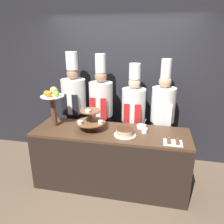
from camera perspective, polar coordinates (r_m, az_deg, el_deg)
The scene contains 13 objects.
ground_plane at distance 3.28m, azimuth -1.71°, elevation -21.66°, with size 14.00×14.00×0.00m, color brown.
wall_back at distance 3.87m, azimuth 2.79°, elevation 8.11°, with size 10.00×0.06×2.80m.
buffet_counter at distance 3.29m, azimuth -0.37°, elevation -12.00°, with size 2.20×0.68×0.88m.
tiered_stand at distance 3.08m, azimuth -5.62°, elevation -1.98°, with size 0.42×0.42×0.33m.
fruit_pedestal at distance 3.25m, azimuth -15.25°, elevation 2.92°, with size 0.33×0.33×0.58m.
cake_round at distance 2.95m, azimuth 3.41°, elevation -5.24°, with size 0.30×0.30×0.10m.
cup_white at distance 3.05m, azimuth 8.51°, elevation -4.80°, with size 0.09×0.09×0.07m.
cake_square_tray at distance 2.85m, azimuth 15.66°, elevation -7.50°, with size 0.23×0.20×0.05m.
serving_bowl_far at distance 3.20m, azimuth 7.72°, elevation -3.77°, with size 0.14×0.14×0.15m.
chef_left at distance 3.80m, azimuth -9.82°, elevation 1.82°, with size 0.41×0.41×1.91m.
chef_center_left at distance 3.67m, azimuth -2.85°, elevation 1.01°, with size 0.39×0.39×1.89m.
chef_center_right at distance 3.59m, azimuth 5.60°, elevation -0.36°, with size 0.38×0.38×1.75m.
chef_right at distance 3.57m, azimuth 13.06°, elevation -0.52°, with size 0.37×0.37×1.83m.
Camera 1 is at (0.60, -2.40, 2.14)m, focal length 35.00 mm.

